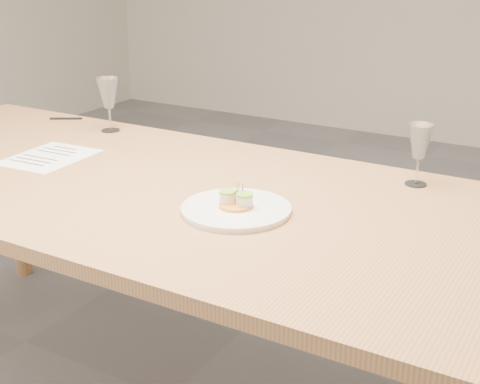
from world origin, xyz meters
The scene contains 6 objects.
dining_table centered at (0.00, 0.00, 0.68)m, with size 2.40×1.00×0.75m.
dinner_plate centered at (0.30, -0.07, 0.76)m, with size 0.29×0.29×0.07m.
recipe_sheet centered at (-0.47, 0.03, 0.75)m, with size 0.24×0.30×0.00m.
ballpoint_pen centered at (-0.78, 0.43, 0.75)m, with size 0.11×0.07×0.01m.
wine_glass_0 centered at (-0.51, 0.38, 0.89)m, with size 0.08×0.08×0.20m.
wine_glass_1 centered at (0.64, 0.37, 0.88)m, with size 0.07×0.07×0.18m.
Camera 1 is at (1.12, -1.45, 1.40)m, focal length 50.00 mm.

